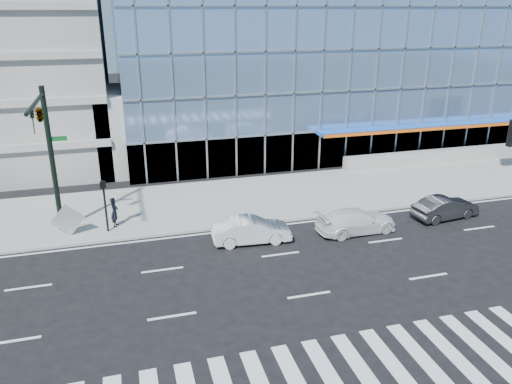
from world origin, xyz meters
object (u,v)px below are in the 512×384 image
tilted_panel (68,220)px  dark_sedan (445,208)px  pedestrian (115,212)px  traffic_signal (44,130)px  ped_signal_post (104,198)px  white_sedan (251,230)px  white_suv (356,221)px

tilted_panel → dark_sedan: bearing=-7.4°
pedestrian → traffic_signal: bearing=121.6°
ped_signal_post → tilted_panel: size_ratio=2.31×
dark_sedan → ped_signal_post: bearing=73.5°
pedestrian → ped_signal_post: bearing=159.0°
ped_signal_post → dark_sedan: 19.74m
dark_sedan → traffic_signal: bearing=75.4°
pedestrian → white_sedan: bearing=-106.4°
ped_signal_post → pedestrian: bearing=56.9°
traffic_signal → tilted_panel: 5.14m
ped_signal_post → white_sedan: 8.20m
white_suv → white_sedan: (-6.00, 0.32, 0.02)m
white_sedan → tilted_panel: tilted_panel is taller
dark_sedan → pedestrian: bearing=71.3°
ped_signal_post → dark_sedan: bearing=-9.1°
white_sedan → pedestrian: pedestrian is taller
traffic_signal → tilted_panel: (0.48, 0.43, -5.10)m
ped_signal_post → white_suv: size_ratio=0.65×
traffic_signal → pedestrian: bearing=19.5°
ped_signal_post → white_suv: ped_signal_post is taller
traffic_signal → tilted_panel: traffic_signal is taller
ped_signal_post → white_suv: (13.44, -3.46, -1.47)m
traffic_signal → white_suv: 17.14m
white_suv → dark_sedan: bearing=-90.0°
traffic_signal → white_sedan: bearing=-15.6°
traffic_signal → white_sedan: size_ratio=1.90×
white_sedan → pedestrian: 7.98m
traffic_signal → ped_signal_post: traffic_signal is taller
pedestrian → tilted_panel: tilted_panel is taller
pedestrian → dark_sedan: bearing=-89.2°
ped_signal_post → tilted_panel: ped_signal_post is taller
ped_signal_post → pedestrian: ped_signal_post is taller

